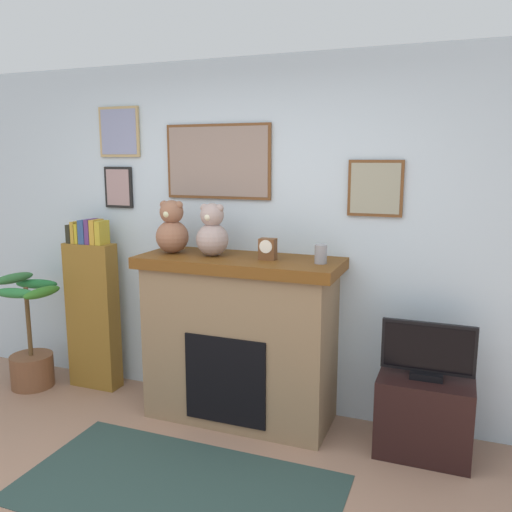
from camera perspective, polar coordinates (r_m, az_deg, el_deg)
back_wall at (r=4.03m, az=-0.63°, el=2.17°), size 5.20×0.15×2.60m
fireplace at (r=3.88m, az=-1.72°, el=-8.80°), size 1.44×0.60×1.20m
bookshelf at (r=4.59m, az=-17.13°, el=-5.51°), size 0.43×0.16×1.41m
potted_plant at (r=4.86m, az=-23.01°, el=-9.12°), size 0.49×0.50×0.95m
tv_stand at (r=3.73m, az=17.58°, el=-16.00°), size 0.59×0.40×0.51m
television at (r=3.56m, az=17.96°, el=-9.75°), size 0.57×0.14×0.37m
area_rug at (r=3.39m, az=-8.42°, el=-23.42°), size 1.87×0.99×0.01m
candle_jar at (r=3.52m, az=6.97°, el=0.20°), size 0.08×0.08×0.12m
mantel_clock at (r=3.62m, az=1.26°, el=0.76°), size 0.11×0.08×0.15m
teddy_bear_brown at (r=3.92m, az=-9.00°, el=2.84°), size 0.24×0.24×0.39m
teddy_bear_cream at (r=3.77m, az=-4.72°, el=2.55°), size 0.23×0.23×0.37m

